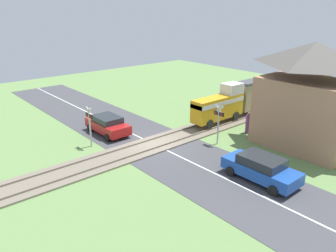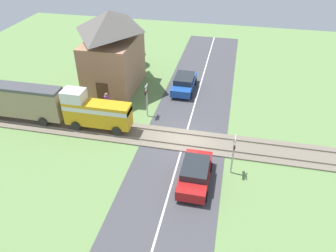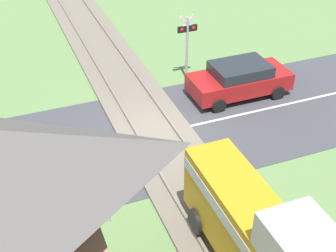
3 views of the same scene
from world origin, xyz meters
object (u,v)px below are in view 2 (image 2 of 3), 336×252
crossing_signal_west_approach (234,150)px  crossing_signal_east_approach (147,96)px  pedestrian_by_station (107,103)px  car_near_crossing (195,173)px  car_far_side (184,83)px  station_building (113,53)px

crossing_signal_west_approach → crossing_signal_east_approach: same height
crossing_signal_west_approach → pedestrian_by_station: crossing_signal_west_approach is taller
crossing_signal_west_approach → car_near_crossing: bearing=122.7°
car_far_side → pedestrian_by_station: bearing=131.7°
car_near_crossing → station_building: station_building is taller
car_near_crossing → crossing_signal_east_approach: (7.17, 5.14, 1.15)m
crossing_signal_east_approach → station_building: station_building is taller
crossing_signal_west_approach → crossing_signal_east_approach: (5.72, 7.40, 0.00)m
crossing_signal_east_approach → station_building: (4.34, 4.40, 1.73)m
car_near_crossing → crossing_signal_west_approach: (1.45, -2.26, 1.15)m
crossing_signal_east_approach → station_building: size_ratio=0.40×
crossing_signal_west_approach → pedestrian_by_station: size_ratio=1.70×
station_building → pedestrian_by_station: 5.19m
pedestrian_by_station → station_building: bearing=10.5°
car_far_side → crossing_signal_east_approach: 5.89m
car_far_side → crossing_signal_west_approach: crossing_signal_west_approach is taller
crossing_signal_west_approach → station_building: station_building is taller
crossing_signal_east_approach → car_far_side: bearing=-23.1°
pedestrian_by_station → crossing_signal_east_approach: bearing=-91.3°
car_near_crossing → station_building: bearing=39.7°
crossing_signal_west_approach → pedestrian_by_station: (5.80, 11.02, -1.13)m
pedestrian_by_station → crossing_signal_west_approach: bearing=-117.8°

